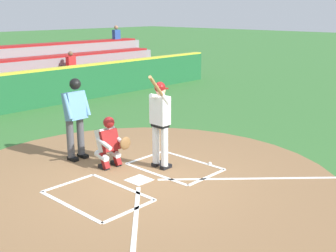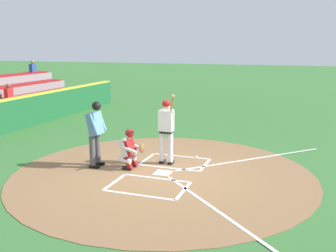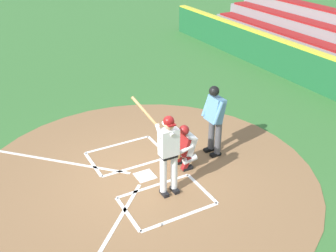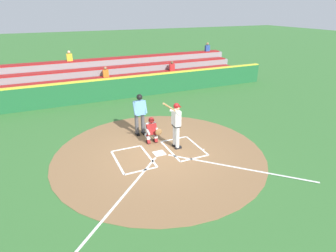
{
  "view_description": "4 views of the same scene",
  "coord_description": "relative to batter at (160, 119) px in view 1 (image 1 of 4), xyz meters",
  "views": [
    {
      "loc": [
        5.47,
        5.93,
        3.29
      ],
      "look_at": [
        -0.54,
        0.28,
        1.08
      ],
      "focal_mm": 46.26,
      "sensor_mm": 36.0,
      "label": 1
    },
    {
      "loc": [
        9.17,
        3.37,
        3.36
      ],
      "look_at": [
        -0.2,
        0.07,
        1.26
      ],
      "focal_mm": 40.95,
      "sensor_mm": 36.0,
      "label": 2
    },
    {
      "loc": [
        -7.08,
        3.28,
        5.43
      ],
      "look_at": [
        -0.19,
        -0.51,
        1.29
      ],
      "focal_mm": 43.14,
      "sensor_mm": 36.0,
      "label": 3
    },
    {
      "loc": [
        3.63,
        8.84,
        5.23
      ],
      "look_at": [
        -0.45,
        -0.18,
        1.01
      ],
      "focal_mm": 30.13,
      "sensor_mm": 36.0,
      "label": 4
    }
  ],
  "objects": [
    {
      "name": "ground_plane",
      "position": [
        0.79,
        0.18,
        -1.1
      ],
      "size": [
        120.0,
        120.0,
        0.0
      ],
      "primitive_type": "plane",
      "color": "#387033"
    },
    {
      "name": "dirt_circle",
      "position": [
        0.79,
        0.18,
        -1.09
      ],
      "size": [
        8.0,
        8.0,
        0.01
      ],
      "primitive_type": "cylinder",
      "color": "olive",
      "rests_on": "ground"
    },
    {
      "name": "catcher",
      "position": [
        0.7,
        -0.83,
        -0.51
      ],
      "size": [
        0.59,
        0.62,
        1.13
      ],
      "color": "black",
      "rests_on": "ground"
    },
    {
      "name": "batter",
      "position": [
        0.0,
        0.0,
        0.0
      ],
      "size": [
        0.94,
        0.7,
        2.13
      ],
      "color": "white",
      "rests_on": "ground"
    },
    {
      "name": "home_plate_and_chalk",
      "position": [
        0.79,
        1.06,
        -1.08
      ],
      "size": [
        7.93,
        4.91,
        0.01
      ],
      "color": "white",
      "rests_on": "dirt_circle"
    },
    {
      "name": "plate_umpire",
      "position": [
        0.87,
        -1.78,
        -0.02
      ],
      "size": [
        0.58,
        0.41,
        1.86
      ],
      "color": "#4C4C51",
      "rests_on": "ground"
    },
    {
      "name": "baseball",
      "position": [
        -0.88,
        0.66,
        -1.06
      ],
      "size": [
        0.07,
        0.07,
        0.07
      ],
      "primitive_type": "sphere",
      "color": "white",
      "rests_on": "ground"
    }
  ]
}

